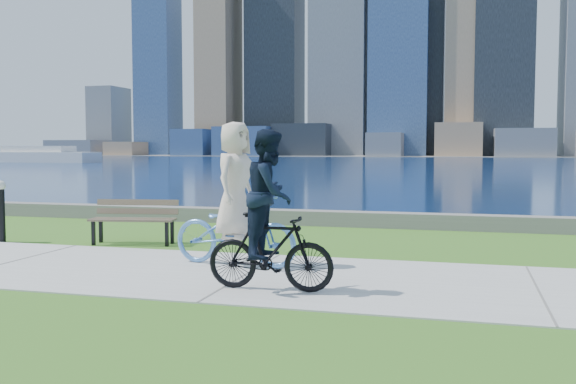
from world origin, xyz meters
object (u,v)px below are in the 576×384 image
object	(u,v)px
bollard_lamp	(1,207)
cyclist_man	(270,223)
park_bench	(134,217)
cyclist_woman	(235,212)

from	to	relation	value
bollard_lamp	cyclist_man	xyz separation A→B (m)	(6.37, -2.76, 0.20)
bollard_lamp	cyclist_man	world-z (taller)	cyclist_man
park_bench	cyclist_woman	xyz separation A→B (m)	(2.70, -1.72, 0.33)
bollard_lamp	cyclist_woman	size ratio (longest dim) A/B	0.54
bollard_lamp	cyclist_man	bearing A→B (deg)	-23.41
park_bench	bollard_lamp	xyz separation A→B (m)	(-2.63, -0.51, 0.18)
park_bench	cyclist_woman	bearing A→B (deg)	-42.43
park_bench	cyclist_man	size ratio (longest dim) A/B	0.82
cyclist_woman	cyclist_man	xyz separation A→B (m)	(1.05, -1.55, 0.04)
cyclist_woman	cyclist_man	distance (m)	1.87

